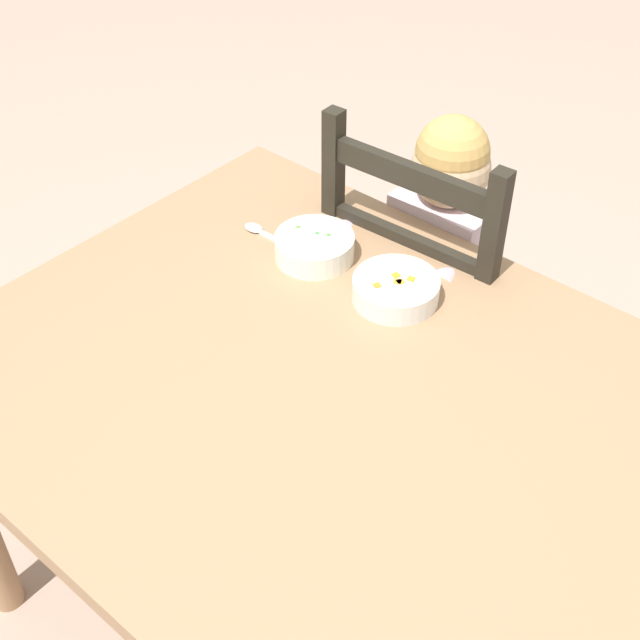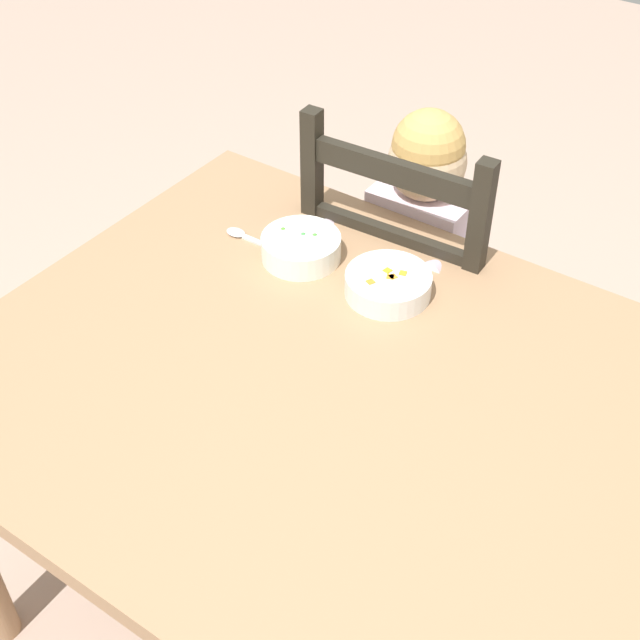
{
  "view_description": "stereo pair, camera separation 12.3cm",
  "coord_description": "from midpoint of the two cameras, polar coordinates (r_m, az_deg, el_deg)",
  "views": [
    {
      "loc": [
        0.69,
        -0.8,
        1.79
      ],
      "look_at": [
        -0.07,
        0.08,
        0.79
      ],
      "focal_mm": 48.74,
      "sensor_mm": 36.0,
      "label": 1
    },
    {
      "loc": [
        0.59,
        -0.87,
        1.79
      ],
      "look_at": [
        -0.07,
        0.08,
        0.79
      ],
      "focal_mm": 48.74,
      "sensor_mm": 36.0,
      "label": 2
    }
  ],
  "objects": [
    {
      "name": "bowl_of_peas",
      "position": [
        1.74,
        -3.28,
        4.75
      ],
      "size": [
        0.16,
        0.16,
        0.05
      ],
      "color": "white",
      "rests_on": "dining_table"
    },
    {
      "name": "dining_chair",
      "position": [
        2.08,
        4.28,
        0.98
      ],
      "size": [
        0.44,
        0.44,
        0.98
      ],
      "color": "black",
      "rests_on": "ground"
    },
    {
      "name": "dining_table",
      "position": [
        1.56,
        -1.75,
        -6.72
      ],
      "size": [
        1.29,
        1.03,
        0.74
      ],
      "color": "#A17956",
      "rests_on": "ground"
    },
    {
      "name": "child_figure",
      "position": [
        1.97,
        4.4,
        4.71
      ],
      "size": [
        0.32,
        0.31,
        0.96
      ],
      "color": "silver",
      "rests_on": "ground"
    },
    {
      "name": "ground_plane",
      "position": [
        2.08,
        -1.38,
        -18.79
      ],
      "size": [
        8.0,
        8.0,
        0.0
      ],
      "primitive_type": "plane",
      "color": "tan"
    },
    {
      "name": "bowl_of_carrots",
      "position": [
        1.65,
        2.37,
        2.31
      ],
      "size": [
        0.17,
        0.17,
        0.05
      ],
      "color": "white",
      "rests_on": "dining_table"
    },
    {
      "name": "spoon",
      "position": [
        1.83,
        -6.98,
        5.45
      ],
      "size": [
        0.14,
        0.03,
        0.01
      ],
      "color": "silver",
      "rests_on": "dining_table"
    }
  ]
}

